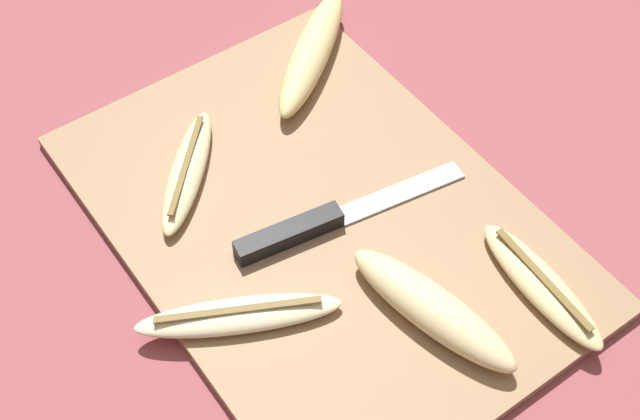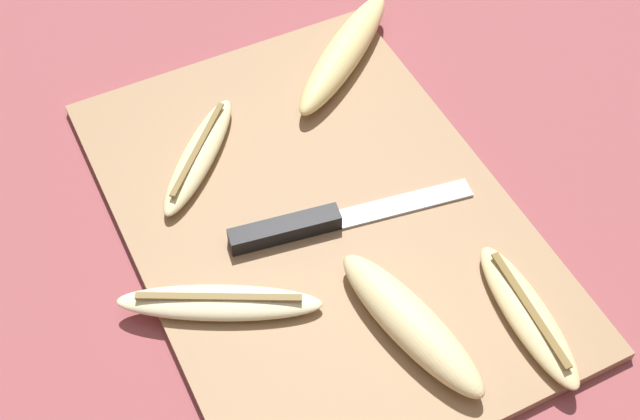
{
  "view_description": "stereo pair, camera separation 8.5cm",
  "coord_description": "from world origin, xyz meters",
  "views": [
    {
      "loc": [
        0.42,
        -0.3,
        0.69
      ],
      "look_at": [
        0.0,
        0.0,
        0.02
      ],
      "focal_mm": 50.0,
      "sensor_mm": 36.0,
      "label": 1
    },
    {
      "loc": [
        0.47,
        -0.23,
        0.69
      ],
      "look_at": [
        0.0,
        0.0,
        0.02
      ],
      "focal_mm": 50.0,
      "sensor_mm": 36.0,
      "label": 2
    }
  ],
  "objects": [
    {
      "name": "banana_soft_right",
      "position": [
        -0.12,
        -0.08,
        0.02
      ],
      "size": [
        0.14,
        0.13,
        0.02
      ],
      "rotation": [
        0.0,
        0.0,
        0.81
      ],
      "color": "beige",
      "rests_on": "cutting_board"
    },
    {
      "name": "banana_golden_short",
      "position": [
        -0.18,
        0.12,
        0.03
      ],
      "size": [
        0.16,
        0.19,
        0.03
      ],
      "rotation": [
        0.0,
        0.0,
        3.81
      ],
      "color": "#EDD689",
      "rests_on": "cutting_board"
    },
    {
      "name": "banana_mellow_near",
      "position": [
        0.18,
        0.11,
        0.02
      ],
      "size": [
        0.16,
        0.05,
        0.02
      ],
      "rotation": [
        0.0,
        0.0,
        4.65
      ],
      "color": "beige",
      "rests_on": "cutting_board"
    },
    {
      "name": "cutting_board",
      "position": [
        0.0,
        0.0,
        0.01
      ],
      "size": [
        0.51,
        0.35,
        0.01
      ],
      "color": "#997551",
      "rests_on": "ground_plane"
    },
    {
      "name": "ground_plane",
      "position": [
        0.0,
        0.0,
        0.0
      ],
      "size": [
        4.0,
        4.0,
        0.0
      ],
      "primitive_type": "plane",
      "color": "#93474C"
    },
    {
      "name": "banana_pale_long",
      "position": [
        0.05,
        -0.13,
        0.02
      ],
      "size": [
        0.12,
        0.18,
        0.02
      ],
      "rotation": [
        0.0,
        0.0,
        5.81
      ],
      "color": "beige",
      "rests_on": "cutting_board"
    },
    {
      "name": "knife",
      "position": [
        0.01,
        -0.02,
        0.02
      ],
      "size": [
        0.06,
        0.24,
        0.02
      ],
      "rotation": [
        0.0,
        0.0,
        -0.16
      ],
      "color": "black",
      "rests_on": "cutting_board"
    },
    {
      "name": "banana_ripe_center",
      "position": [
        0.15,
        0.01,
        0.03
      ],
      "size": [
        0.18,
        0.08,
        0.03
      ],
      "rotation": [
        0.0,
        0.0,
        4.91
      ],
      "color": "beige",
      "rests_on": "cutting_board"
    }
  ]
}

